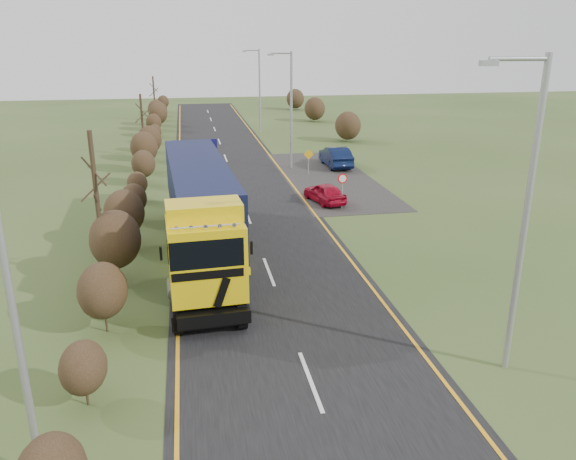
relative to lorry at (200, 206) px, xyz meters
The scene contains 14 objects.
ground 7.13m from the lorry, 66.99° to the right, with size 160.00×160.00×0.00m, color #374B20.
road 5.18m from the lorry, 55.29° to the left, with size 8.00×120.00×0.02m, color black.
layby 16.71m from the lorry, 56.50° to the left, with size 6.00×18.00×0.02m, color #282524.
lane_markings 4.95m from the lorry, 53.00° to the left, with size 7.52×116.00×0.01m.
hedgerow 3.84m from the lorry, 153.25° to the left, with size 2.24×102.04×6.05m.
lorry is the anchor object (origin of this frame).
car_red_hatchback 10.80m from the lorry, 45.79° to the left, with size 1.38×3.44×1.17m, color #A3081F.
car_blue_sedan 20.29m from the lorry, 58.25° to the left, with size 1.59×4.56×1.50m, color black.
streetlight_near 13.64m from the lorry, 51.60° to the right, with size 1.89×0.18×8.86m.
streetlight_mid 18.88m from the lorry, 67.62° to the left, with size 1.79×0.18×8.40m.
streetlight_far 35.66m from the lorry, 78.43° to the left, with size 1.77×0.18×8.31m.
left_pole 13.65m from the lorry, 107.38° to the right, with size 0.16×0.16×10.44m, color #96999B.
speed_sign 10.32m from the lorry, 37.84° to the left, with size 0.56×0.10×2.03m.
warning_board 16.93m from the lorry, 61.61° to the left, with size 0.70×0.11×1.83m.
Camera 1 is at (-3.06, -17.29, 9.14)m, focal length 35.00 mm.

